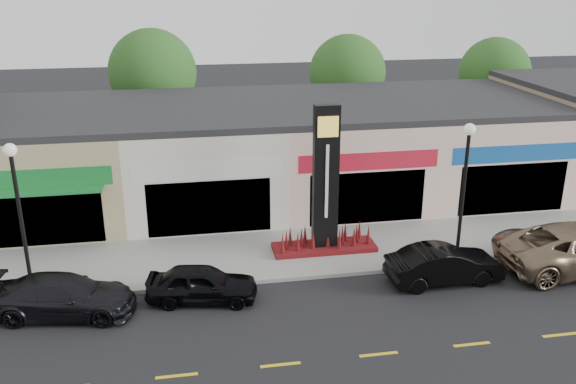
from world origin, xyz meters
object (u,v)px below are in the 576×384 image
at_px(lamp_west_near, 19,205).
at_px(car_black_sedan, 202,284).
at_px(pylon_sign, 325,201).
at_px(car_dark_sedan, 63,296).
at_px(lamp_east_near, 465,179).
at_px(car_black_conv, 444,265).

relative_size(lamp_west_near, car_black_sedan, 1.43).
bearing_deg(pylon_sign, car_dark_sedan, -161.86).
relative_size(lamp_west_near, lamp_east_near, 1.00).
relative_size(lamp_east_near, car_dark_sedan, 1.15).
xyz_separation_m(lamp_west_near, lamp_east_near, (16.00, 0.00, 0.00)).
bearing_deg(lamp_west_near, car_black_conv, -5.81).
distance_m(lamp_west_near, car_black_conv, 15.11).
height_order(lamp_east_near, car_black_sedan, lamp_east_near).
xyz_separation_m(pylon_sign, car_black_sedan, (-5.08, -3.03, -1.62)).
relative_size(car_dark_sedan, car_black_sedan, 1.24).
bearing_deg(lamp_east_near, car_black_conv, -129.23).
bearing_deg(lamp_east_near, car_black_sedan, -172.49).
height_order(car_dark_sedan, car_black_sedan, car_dark_sedan).
height_order(pylon_sign, car_black_sedan, pylon_sign).
bearing_deg(lamp_east_near, pylon_sign, 161.25).
bearing_deg(car_black_conv, pylon_sign, 47.02).
height_order(lamp_west_near, car_black_sedan, lamp_west_near).
height_order(lamp_west_near, car_dark_sedan, lamp_west_near).
bearing_deg(lamp_east_near, car_dark_sedan, -174.27).
xyz_separation_m(car_dark_sedan, car_black_sedan, (4.60, 0.14, -0.04)).
distance_m(pylon_sign, car_black_sedan, 6.13).
xyz_separation_m(lamp_east_near, car_dark_sedan, (-14.68, -1.47, -2.79)).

